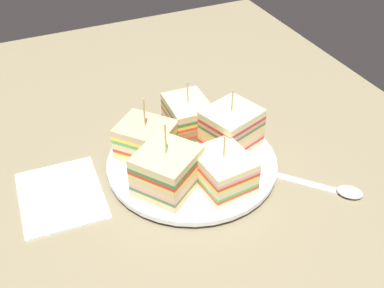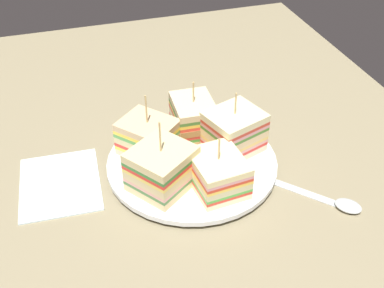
{
  "view_description": "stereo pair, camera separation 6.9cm",
  "coord_description": "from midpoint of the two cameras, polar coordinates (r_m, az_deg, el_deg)",
  "views": [
    {
      "loc": [
        -49.91,
        22.76,
        46.85
      ],
      "look_at": [
        0.0,
        0.0,
        4.42
      ],
      "focal_mm": 45.1,
      "sensor_mm": 36.0,
      "label": 1
    },
    {
      "loc": [
        -52.38,
        16.29,
        46.85
      ],
      "look_at": [
        0.0,
        0.0,
        4.42
      ],
      "focal_mm": 45.1,
      "sensor_mm": 36.0,
      "label": 2
    }
  ],
  "objects": [
    {
      "name": "sandwich_wedge_1",
      "position": [
        0.72,
        7.68,
        1.37
      ],
      "size": [
        8.99,
        9.65,
        9.81
      ],
      "rotation": [
        0.0,
        0.0,
        8.19
      ],
      "color": "beige",
      "rests_on": "plate"
    },
    {
      "name": "napkin",
      "position": [
        0.71,
        -12.68,
        -4.64
      ],
      "size": [
        14.13,
        11.86,
        0.5
      ],
      "primitive_type": "cube",
      "rotation": [
        0.0,
        0.0,
        -0.05
      ],
      "color": "white",
      "rests_on": "ground_plane"
    },
    {
      "name": "ground_plane",
      "position": [
        0.73,
        2.73,
        -3.43
      ],
      "size": [
        110.73,
        82.41,
        1.8
      ],
      "primitive_type": "cube",
      "color": "#837859"
    },
    {
      "name": "sandwich_wedge_3",
      "position": [
        0.71,
        -2.41,
        0.72
      ],
      "size": [
        10.12,
        9.98,
        9.84
      ],
      "rotation": [
        0.0,
        0.0,
        10.15
      ],
      "color": "beige",
      "rests_on": "plate"
    },
    {
      "name": "sandwich_wedge_4",
      "position": [
        0.65,
        -0.54,
        -3.02
      ],
      "size": [
        10.44,
        10.59,
        10.72
      ],
      "rotation": [
        0.0,
        0.0,
        11.62
      ],
      "color": "beige",
      "rests_on": "plate"
    },
    {
      "name": "sandwich_wedge_0",
      "position": [
        0.65,
        6.11,
        -3.58
      ],
      "size": [
        8.47,
        7.36,
        8.41
      ],
      "rotation": [
        0.0,
        0.0,
        6.38
      ],
      "color": "beige",
      "rests_on": "plate"
    },
    {
      "name": "spoon",
      "position": [
        0.7,
        19.52,
        -6.65
      ],
      "size": [
        11.08,
        10.44,
        1.0
      ],
      "rotation": [
        0.0,
        0.0,
        3.89
      ],
      "color": "silver",
      "rests_on": "ground_plane"
    },
    {
      "name": "chip_pile",
      "position": [
        0.7,
        3.24,
        -2.0
      ],
      "size": [
        6.69,
        6.07,
        1.49
      ],
      "color": "#E1DB7D",
      "rests_on": "plate"
    },
    {
      "name": "plate",
      "position": [
        0.72,
        2.77,
        -2.37
      ],
      "size": [
        25.11,
        25.11,
        1.42
      ],
      "color": "white",
      "rests_on": "ground_plane"
    },
    {
      "name": "sandwich_wedge_2",
      "position": [
        0.75,
        2.82,
        3.03
      ],
      "size": [
        8.14,
        6.39,
        9.26
      ],
      "rotation": [
        0.0,
        0.0,
        9.38
      ],
      "color": "#D8B78B",
      "rests_on": "plate"
    }
  ]
}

